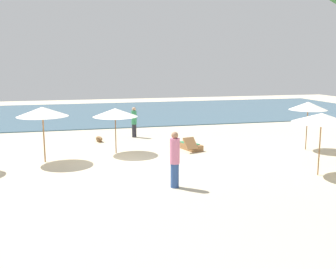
{
  "coord_description": "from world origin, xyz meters",
  "views": [
    {
      "loc": [
        -2.52,
        -15.78,
        4.09
      ],
      "look_at": [
        1.64,
        0.27,
        1.1
      ],
      "focal_mm": 42.55,
      "sensor_mm": 36.0,
      "label": 1
    }
  ],
  "objects": [
    {
      "name": "person_1",
      "position": [
        1.14,
        5.85,
        0.86
      ],
      "size": [
        0.41,
        0.41,
        1.68
      ],
      "color": "#26262D",
      "rests_on": "ground_plane"
    },
    {
      "name": "umbrella_4",
      "position": [
        8.54,
        0.59,
        2.1
      ],
      "size": [
        1.77,
        1.77,
        2.29
      ],
      "color": "brown",
      "rests_on": "ground_plane"
    },
    {
      "name": "lounger_2",
      "position": [
        3.17,
        2.01,
        0.18
      ],
      "size": [
        1.0,
        1.79,
        0.68
      ],
      "color": "olive",
      "rests_on": "ground_plane"
    },
    {
      "name": "ground_plane",
      "position": [
        0.0,
        0.0,
        0.0
      ],
      "size": [
        60.0,
        60.0,
        0.0
      ],
      "primitive_type": "plane",
      "color": "beige"
    },
    {
      "name": "ocean_water",
      "position": [
        0.0,
        17.0,
        0.03
      ],
      "size": [
        48.0,
        16.0,
        0.06
      ],
      "primitive_type": "cube",
      "color": "#3D6075",
      "rests_on": "ground_plane"
    },
    {
      "name": "umbrella_0",
      "position": [
        6.41,
        -3.42,
        2.14
      ],
      "size": [
        2.11,
        2.11,
        2.31
      ],
      "color": "olive",
      "rests_on": "ground_plane"
    },
    {
      "name": "dog",
      "position": [
        -0.88,
        4.99,
        0.16
      ],
      "size": [
        0.46,
        0.65,
        0.3
      ],
      "color": "olive",
      "rests_on": "ground_plane"
    },
    {
      "name": "person_0",
      "position": [
        0.9,
        -3.49,
        0.96
      ],
      "size": [
        0.43,
        0.43,
        1.88
      ],
      "color": "#2D4C8C",
      "rests_on": "ground_plane"
    },
    {
      "name": "umbrella_2",
      "position": [
        -3.44,
        1.18,
        2.12
      ],
      "size": [
        2.1,
        2.1,
        2.32
      ],
      "color": "olive",
      "rests_on": "ground_plane"
    },
    {
      "name": "umbrella_5",
      "position": [
        -0.35,
        2.1,
        1.88
      ],
      "size": [
        2.03,
        2.03,
        2.07
      ],
      "color": "brown",
      "rests_on": "ground_plane"
    }
  ]
}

